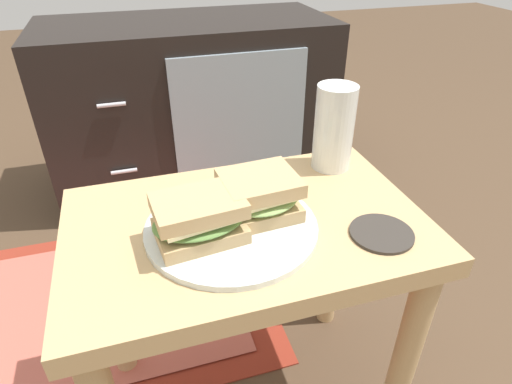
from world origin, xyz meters
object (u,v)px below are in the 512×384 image
object	(u,v)px
tv_cabinet	(192,105)
coaster	(382,233)
plate	(231,227)
sandwich_back	(260,196)
beer_glass	(334,129)
sandwich_front	(199,218)

from	to	relation	value
tv_cabinet	coaster	xyz separation A→B (m)	(0.12, -1.04, 0.17)
plate	sandwich_back	distance (m)	0.06
sandwich_back	coaster	xyz separation A→B (m)	(0.16, -0.09, -0.04)
plate	beer_glass	bearing A→B (deg)	31.10
beer_glass	coaster	distance (m)	0.23
tv_cabinet	beer_glass	bearing A→B (deg)	-80.76
sandwich_back	beer_glass	world-z (taller)	beer_glass
sandwich_back	beer_glass	distance (m)	0.22
beer_glass	sandwich_front	bearing A→B (deg)	-151.15
sandwich_front	sandwich_back	world-z (taller)	same
plate	sandwich_front	distance (m)	0.06
tv_cabinet	coaster	world-z (taller)	tv_cabinet
tv_cabinet	sandwich_front	size ratio (longest dim) A/B	6.70
sandwich_front	sandwich_back	xyz separation A→B (m)	(0.10, 0.03, 0.00)
tv_cabinet	plate	xyz separation A→B (m)	(-0.09, -0.96, 0.17)
plate	beer_glass	distance (m)	0.28
tv_cabinet	coaster	distance (m)	1.06
sandwich_back	sandwich_front	bearing A→B (deg)	-162.83
tv_cabinet	plate	size ratio (longest dim) A/B	3.68
tv_cabinet	coaster	size ratio (longest dim) A/B	10.06
sandwich_front	coaster	world-z (taller)	sandwich_front
coaster	plate	bearing A→B (deg)	159.92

